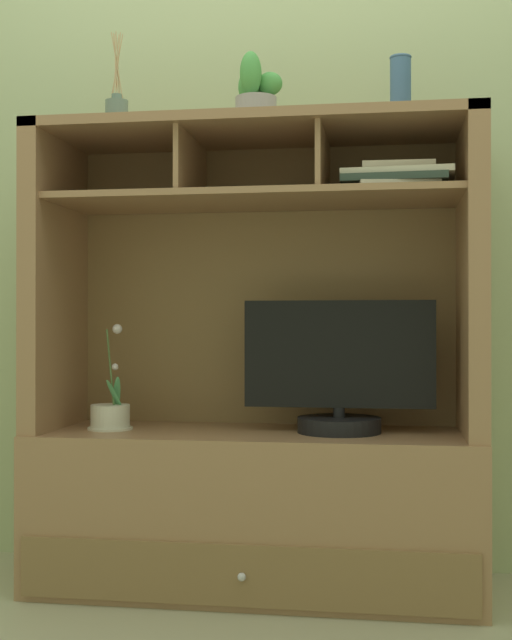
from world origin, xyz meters
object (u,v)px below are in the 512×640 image
object	(u,v)px
tv_monitor	(339,377)
magazine_stack_left	(397,180)
potted_orchid	(111,415)
diffuser_bottle	(117,113)
potted_succulent	(255,97)
ceramic_vase	(401,89)
media_console	(257,442)

from	to	relation	value
tv_monitor	magazine_stack_left	distance (m)	0.62
potted_orchid	diffuser_bottle	bearing A→B (deg)	38.03
potted_succulent	tv_monitor	bearing A→B (deg)	0.83
magazine_stack_left	potted_succulent	distance (m)	0.51
potted_orchid	magazine_stack_left	distance (m)	1.14
magazine_stack_left	ceramic_vase	bearing A→B (deg)	77.72
media_console	ceramic_vase	world-z (taller)	ceramic_vase
tv_monitor	potted_orchid	world-z (taller)	tv_monitor
tv_monitor	diffuser_bottle	xyz separation A→B (m)	(-0.70, -0.02, 0.83)
media_console	potted_succulent	world-z (taller)	potted_succulent
media_console	potted_orchid	xyz separation A→B (m)	(-0.46, -0.04, 0.08)
magazine_stack_left	diffuser_bottle	xyz separation A→B (m)	(-0.87, 0.01, 0.24)
magazine_stack_left	ceramic_vase	world-z (taller)	ceramic_vase
potted_orchid	ceramic_vase	size ratio (longest dim) A/B	1.63
magazine_stack_left	ceramic_vase	distance (m)	0.29
potted_orchid	magazine_stack_left	xyz separation A→B (m)	(0.89, 0.00, 0.72)
media_console	diffuser_bottle	bearing A→B (deg)	-176.28
magazine_stack_left	media_console	bearing A→B (deg)	174.74
media_console	potted_succulent	bearing A→B (deg)	-102.08
potted_orchid	diffuser_bottle	world-z (taller)	diffuser_bottle
potted_orchid	ceramic_vase	distance (m)	1.35
tv_monitor	potted_orchid	size ratio (longest dim) A/B	1.75
tv_monitor	potted_succulent	world-z (taller)	potted_succulent
potted_succulent	media_console	bearing A→B (deg)	77.92
tv_monitor	potted_succulent	xyz separation A→B (m)	(-0.26, -0.00, 0.87)
diffuser_bottle	potted_succulent	distance (m)	0.44
diffuser_bottle	potted_succulent	xyz separation A→B (m)	(0.44, 0.02, 0.04)
potted_orchid	magazine_stack_left	size ratio (longest dim) A/B	0.97
diffuser_bottle	ceramic_vase	xyz separation A→B (m)	(0.89, 0.04, 0.05)
diffuser_bottle	ceramic_vase	world-z (taller)	diffuser_bottle
media_console	diffuser_bottle	xyz separation A→B (m)	(-0.44, -0.03, 1.04)
tv_monitor	potted_orchid	xyz separation A→B (m)	(-0.71, -0.03, -0.12)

